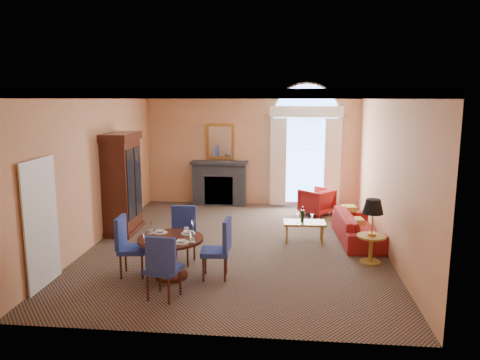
# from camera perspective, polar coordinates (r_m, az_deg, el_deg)

# --- Properties ---
(ground) EXTENTS (7.50, 7.50, 0.00)m
(ground) POSITION_cam_1_polar(r_m,az_deg,el_deg) (9.93, -0.30, -7.92)
(ground) COLOR #121D39
(ground) RESTS_ON ground
(room_envelope) EXTENTS (6.04, 7.52, 3.45)m
(room_envelope) POSITION_cam_1_polar(r_m,az_deg,el_deg) (10.11, -0.04, 6.93)
(room_envelope) COLOR tan
(room_envelope) RESTS_ON ground
(armoire) EXTENTS (0.65, 1.16, 2.28)m
(armoire) POSITION_cam_1_polar(r_m,az_deg,el_deg) (10.93, -14.22, -0.58)
(armoire) COLOR #33140B
(armoire) RESTS_ON ground
(dining_table) EXTENTS (1.13, 1.13, 0.91)m
(dining_table) POSITION_cam_1_polar(r_m,az_deg,el_deg) (8.20, -8.43, -8.16)
(dining_table) COLOR #33140B
(dining_table) RESTS_ON ground
(dining_chair_north) EXTENTS (0.53, 0.53, 1.05)m
(dining_chair_north) POSITION_cam_1_polar(r_m,az_deg,el_deg) (8.93, -7.00, -6.11)
(dining_chair_north) COLOR navy
(dining_chair_north) RESTS_ON ground
(dining_chair_south) EXTENTS (0.57, 0.57, 1.05)m
(dining_chair_south) POSITION_cam_1_polar(r_m,az_deg,el_deg) (7.30, -9.44, -10.02)
(dining_chair_south) COLOR navy
(dining_chair_south) RESTS_ON ground
(dining_chair_east) EXTENTS (0.51, 0.50, 1.05)m
(dining_chair_east) POSITION_cam_1_polar(r_m,az_deg,el_deg) (8.06, -2.36, -7.88)
(dining_chair_east) COLOR navy
(dining_chair_east) RESTS_ON ground
(dining_chair_west) EXTENTS (0.52, 0.52, 1.05)m
(dining_chair_west) POSITION_cam_1_polar(r_m,az_deg,el_deg) (8.42, -13.59, -7.37)
(dining_chair_west) COLOR navy
(dining_chair_west) RESTS_ON ground
(sofa) EXTENTS (0.92, 2.09, 0.60)m
(sofa) POSITION_cam_1_polar(r_m,az_deg,el_deg) (10.43, 14.17, -5.63)
(sofa) COLOR maroon
(sofa) RESTS_ON ground
(armchair) EXTENTS (1.05, 1.05, 0.69)m
(armchair) POSITION_cam_1_polar(r_m,az_deg,el_deg) (12.47, 9.33, -2.59)
(armchair) COLOR maroon
(armchair) RESTS_ON ground
(coffee_table) EXTENTS (0.90, 0.53, 0.79)m
(coffee_table) POSITION_cam_1_polar(r_m,az_deg,el_deg) (10.09, 7.85, -5.24)
(coffee_table) COLOR #A67B31
(coffee_table) RESTS_ON ground
(side_table) EXTENTS (0.54, 0.54, 1.20)m
(side_table) POSITION_cam_1_polar(r_m,az_deg,el_deg) (9.03, 15.82, -5.02)
(side_table) COLOR #A67B31
(side_table) RESTS_ON ground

